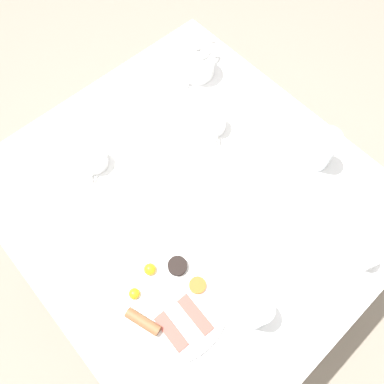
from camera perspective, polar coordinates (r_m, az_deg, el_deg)
ground_plane at (r=1.77m, az=0.00°, el=-10.31°), size 8.00×8.00×0.00m
table at (r=1.15m, az=0.00°, el=-1.87°), size 0.98×1.07×0.72m
breakfast_plate at (r=0.99m, az=-4.00°, el=-15.70°), size 0.32×0.32×0.04m
teapot_near at (r=1.31m, az=0.83°, el=19.23°), size 0.20×0.12×0.12m
teacup_with_saucer_left at (r=1.14m, az=-14.74°, el=4.72°), size 0.14×0.14×0.07m
teacup_with_saucer_right at (r=1.18m, az=3.23°, el=10.35°), size 0.14×0.14×0.07m
water_glass_tall at (r=1.14m, az=19.26°, el=6.11°), size 0.07×0.07×0.14m
water_glass_short at (r=0.95m, az=9.80°, el=-17.53°), size 0.07×0.07×0.11m
creamer_jug at (r=1.09m, az=25.07°, el=-9.04°), size 0.08×0.05×0.06m
fork_by_plate at (r=1.10m, az=1.72°, el=0.89°), size 0.18×0.03×0.00m
knife_by_plate at (r=1.28m, az=-9.02°, el=13.39°), size 0.19×0.11×0.00m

